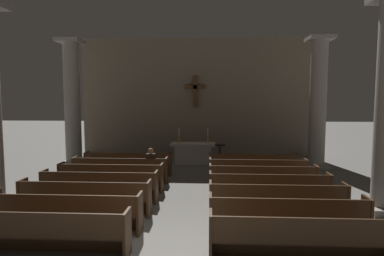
{
  "coord_description": "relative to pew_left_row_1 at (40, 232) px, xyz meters",
  "views": [
    {
      "loc": [
        0.79,
        -6.06,
        3.11
      ],
      "look_at": [
        0.0,
        8.28,
        1.84
      ],
      "focal_mm": 30.14,
      "sensor_mm": 36.0,
      "label": 1
    }
  ],
  "objects": [
    {
      "name": "altar",
      "position": [
        2.56,
        9.46,
        0.06
      ],
      "size": [
        2.2,
        0.9,
        1.01
      ],
      "color": "#BCB7AD",
      "rests_on": "ground"
    },
    {
      "name": "pew_right_row_7",
      "position": [
        5.12,
        6.88,
        0.0
      ],
      "size": [
        3.55,
        0.5,
        0.95
      ],
      "color": "#422B19",
      "rests_on": "ground"
    },
    {
      "name": "lone_worshipper",
      "position": [
        1.17,
        5.77,
        0.22
      ],
      "size": [
        0.32,
        0.43,
        1.32
      ],
      "color": "#26262B",
      "rests_on": "ground"
    },
    {
      "name": "pew_right_row_1",
      "position": [
        5.12,
        0.0,
        0.0
      ],
      "size": [
        3.55,
        0.5,
        0.95
      ],
      "color": "#422B19",
      "rests_on": "ground"
    },
    {
      "name": "pew_left_row_4",
      "position": [
        0.0,
        3.44,
        0.0
      ],
      "size": [
        3.55,
        0.5,
        0.95
      ],
      "color": "#422B19",
      "rests_on": "ground"
    },
    {
      "name": "pew_left_row_6",
      "position": [
        0.0,
        5.73,
        0.0
      ],
      "size": [
        3.55,
        0.5,
        0.95
      ],
      "color": "#422B19",
      "rests_on": "ground"
    },
    {
      "name": "column_left_second",
      "position": [
        -3.08,
        8.76,
        2.38
      ],
      "size": [
        1.1,
        1.1,
        5.88
      ],
      "color": "#9E998E",
      "rests_on": "ground"
    },
    {
      "name": "column_right_second",
      "position": [
        8.2,
        8.76,
        2.38
      ],
      "size": [
        1.1,
        1.1,
        5.88
      ],
      "color": "#9E998E",
      "rests_on": "ground"
    },
    {
      "name": "candlestick_right",
      "position": [
        3.26,
        9.46,
        0.77
      ],
      "size": [
        0.16,
        0.16,
        0.73
      ],
      "color": "#B79338",
      "rests_on": "altar"
    },
    {
      "name": "pew_right_row_2",
      "position": [
        5.12,
        1.15,
        0.0
      ],
      "size": [
        3.55,
        0.5,
        0.95
      ],
      "color": "#422B19",
      "rests_on": "ground"
    },
    {
      "name": "pew_right_row_4",
      "position": [
        5.12,
        3.44,
        0.0
      ],
      "size": [
        3.55,
        0.5,
        0.95
      ],
      "color": "#422B19",
      "rests_on": "ground"
    },
    {
      "name": "pew_left_row_5",
      "position": [
        0.0,
        4.59,
        0.0
      ],
      "size": [
        3.55,
        0.5,
        0.95
      ],
      "color": "#422B19",
      "rests_on": "ground"
    },
    {
      "name": "pew_left_row_7",
      "position": [
        0.0,
        6.88,
        0.0
      ],
      "size": [
        3.55,
        0.5,
        0.95
      ],
      "color": "#422B19",
      "rests_on": "ground"
    },
    {
      "name": "pew_right_row_5",
      "position": [
        5.12,
        4.59,
        0.0
      ],
      "size": [
        3.55,
        0.5,
        0.95
      ],
      "color": "#422B19",
      "rests_on": "ground"
    },
    {
      "name": "pew_right_row_6",
      "position": [
        5.12,
        5.73,
        0.0
      ],
      "size": [
        3.55,
        0.5,
        0.95
      ],
      "color": "#422B19",
      "rests_on": "ground"
    },
    {
      "name": "candlestick_left",
      "position": [
        1.86,
        9.46,
        0.77
      ],
      "size": [
        0.16,
        0.16,
        0.73
      ],
      "color": "#B79338",
      "rests_on": "altar"
    },
    {
      "name": "apse_with_cross",
      "position": [
        2.56,
        11.67,
        2.73
      ],
      "size": [
        12.45,
        0.46,
        6.41
      ],
      "color": "gray",
      "rests_on": "ground"
    },
    {
      "name": "pew_left_row_2",
      "position": [
        0.0,
        1.15,
        0.0
      ],
      "size": [
        3.55,
        0.5,
        0.95
      ],
      "color": "#422B19",
      "rests_on": "ground"
    },
    {
      "name": "pew_left_row_1",
      "position": [
        0.0,
        0.0,
        0.0
      ],
      "size": [
        3.55,
        0.5,
        0.95
      ],
      "color": "#422B19",
      "rests_on": "ground"
    },
    {
      "name": "pew_left_row_3",
      "position": [
        0.0,
        2.29,
        0.0
      ],
      "size": [
        3.55,
        0.5,
        0.95
      ],
      "color": "#422B19",
      "rests_on": "ground"
    },
    {
      "name": "pew_right_row_3",
      "position": [
        5.12,
        2.29,
        0.0
      ],
      "size": [
        3.55,
        0.5,
        0.95
      ],
      "color": "#422B19",
      "rests_on": "ground"
    },
    {
      "name": "lectern",
      "position": [
        3.81,
        8.26,
        0.07
      ],
      "size": [
        0.44,
        0.36,
        1.15
      ],
      "color": "#422B19",
      "rests_on": "ground"
    }
  ]
}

